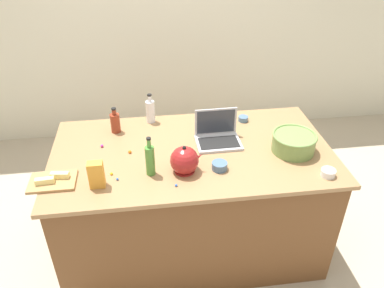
% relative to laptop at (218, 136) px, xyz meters
% --- Properties ---
extents(ground_plane, '(12.00, 12.00, 0.00)m').
position_rel_laptop_xyz_m(ground_plane, '(-0.19, -0.09, -0.95)').
color(ground_plane, '#B7A88E').
extents(wall_back, '(8.00, 0.10, 2.60)m').
position_rel_laptop_xyz_m(wall_back, '(-0.19, 1.78, 0.35)').
color(wall_back, beige).
rests_on(wall_back, ground).
extents(island_counter, '(1.91, 1.04, 0.90)m').
position_rel_laptop_xyz_m(island_counter, '(-0.19, -0.09, -0.50)').
color(island_counter, brown).
rests_on(island_counter, ground).
extents(laptop, '(0.31, 0.23, 0.22)m').
position_rel_laptop_xyz_m(laptop, '(0.00, 0.00, 0.00)').
color(laptop, '#B7B7BC').
rests_on(laptop, island_counter).
extents(mixing_bowl_large, '(0.30, 0.30, 0.13)m').
position_rel_laptop_xyz_m(mixing_bowl_large, '(0.48, -0.19, 0.02)').
color(mixing_bowl_large, '#72934C').
rests_on(mixing_bowl_large, island_counter).
extents(bottle_soy, '(0.07, 0.07, 0.19)m').
position_rel_laptop_xyz_m(bottle_soy, '(-0.71, 0.23, 0.03)').
color(bottle_soy, maroon).
rests_on(bottle_soy, island_counter).
extents(bottle_olive, '(0.06, 0.06, 0.26)m').
position_rel_laptop_xyz_m(bottle_olive, '(-0.48, -0.32, 0.06)').
color(bottle_olive, '#4C8C38').
rests_on(bottle_olive, island_counter).
extents(bottle_vinegar, '(0.07, 0.07, 0.23)m').
position_rel_laptop_xyz_m(bottle_vinegar, '(-0.45, 0.34, 0.05)').
color(bottle_vinegar, white).
rests_on(bottle_vinegar, island_counter).
extents(kettle, '(0.21, 0.18, 0.20)m').
position_rel_laptop_xyz_m(kettle, '(-0.27, -0.32, 0.03)').
color(kettle, maroon).
rests_on(kettle, island_counter).
extents(cutting_board, '(0.28, 0.20, 0.02)m').
position_rel_laptop_xyz_m(cutting_board, '(-1.08, -0.33, -0.04)').
color(cutting_board, '#AD7F4C').
rests_on(cutting_board, island_counter).
extents(butter_stick_left, '(0.11, 0.04, 0.04)m').
position_rel_laptop_xyz_m(butter_stick_left, '(-1.11, -0.35, -0.01)').
color(butter_stick_left, '#F4E58C').
rests_on(butter_stick_left, cutting_board).
extents(butter_stick_right, '(0.11, 0.05, 0.04)m').
position_rel_laptop_xyz_m(butter_stick_right, '(-1.03, -0.31, -0.01)').
color(butter_stick_right, '#F4E58C').
rests_on(butter_stick_right, cutting_board).
extents(ramekin_small, '(0.08, 0.08, 0.04)m').
position_rel_laptop_xyz_m(ramekin_small, '(0.25, 0.26, -0.03)').
color(ramekin_small, slate).
rests_on(ramekin_small, island_counter).
extents(ramekin_medium, '(0.09, 0.09, 0.04)m').
position_rel_laptop_xyz_m(ramekin_medium, '(0.60, -0.48, -0.02)').
color(ramekin_medium, white).
rests_on(ramekin_medium, island_counter).
extents(ramekin_wide, '(0.10, 0.10, 0.05)m').
position_rel_laptop_xyz_m(ramekin_wide, '(-0.05, -0.33, -0.02)').
color(ramekin_wide, slate).
rests_on(ramekin_wide, island_counter).
extents(candy_bag, '(0.09, 0.06, 0.17)m').
position_rel_laptop_xyz_m(candy_bag, '(-0.80, -0.40, 0.04)').
color(candy_bag, gold).
rests_on(candy_bag, island_counter).
extents(candy_0, '(0.02, 0.02, 0.02)m').
position_rel_laptop_xyz_m(candy_0, '(0.57, -0.09, -0.04)').
color(candy_0, green).
rests_on(candy_0, island_counter).
extents(candy_1, '(0.02, 0.02, 0.02)m').
position_rel_laptop_xyz_m(candy_1, '(-0.61, -0.07, -0.04)').
color(candy_1, orange).
rests_on(candy_1, island_counter).
extents(candy_2, '(0.02, 0.02, 0.02)m').
position_rel_laptop_xyz_m(candy_2, '(-0.34, -0.46, -0.04)').
color(candy_2, blue).
rests_on(candy_2, island_counter).
extents(candy_4, '(0.02, 0.02, 0.02)m').
position_rel_laptop_xyz_m(candy_4, '(-0.73, -0.30, -0.04)').
color(candy_4, yellow).
rests_on(candy_4, island_counter).
extents(candy_5, '(0.02, 0.02, 0.02)m').
position_rel_laptop_xyz_m(candy_5, '(-0.81, 0.03, -0.04)').
color(candy_5, '#CC3399').
rests_on(candy_5, island_counter).
extents(candy_6, '(0.02, 0.02, 0.02)m').
position_rel_laptop_xyz_m(candy_6, '(-0.69, -0.35, -0.04)').
color(candy_6, blue).
rests_on(candy_6, island_counter).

